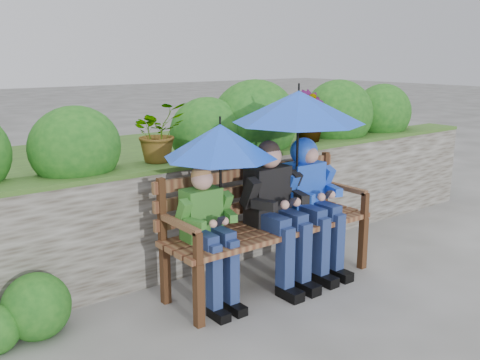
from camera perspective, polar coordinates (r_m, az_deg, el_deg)
ground at (r=4.68m, az=0.76°, el=-11.63°), size 60.00×60.00×0.00m
garden_backdrop at (r=5.75m, az=-9.43°, el=-0.64°), size 8.00×2.84×1.76m
park_bench at (r=4.65m, az=2.70°, el=-4.00°), size 1.96×0.58×1.04m
boy_left at (r=4.19m, az=-3.39°, el=-5.05°), size 0.46×0.53×1.13m
boy_middle at (r=4.56m, az=3.85°, el=-2.79°), size 0.55×0.64×1.26m
boy_right at (r=4.85m, az=7.58°, el=-1.44°), size 0.54×0.65×1.24m
umbrella_left at (r=4.14m, az=-2.12°, el=4.15°), size 0.90×0.90×0.75m
umbrella_right at (r=4.61m, az=6.25°, el=7.74°), size 1.14×1.14×0.96m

